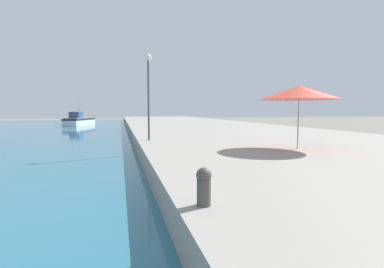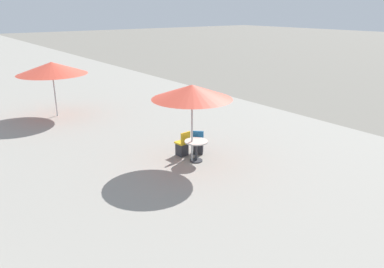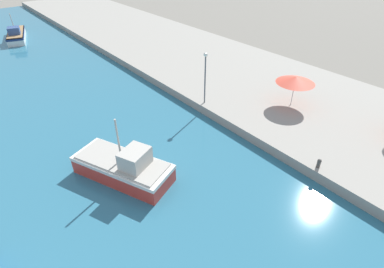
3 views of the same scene
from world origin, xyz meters
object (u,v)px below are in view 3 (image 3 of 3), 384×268
at_px(cafe_umbrella_white, 296,80).
at_px(lamppost, 205,70).
at_px(fishing_boat_mid, 124,167).
at_px(fishing_boat_far, 16,35).
at_px(mooring_bollard, 319,163).

relative_size(cafe_umbrella_white, lamppost, 0.71).
bearing_deg(fishing_boat_mid, fishing_boat_far, 63.26).
bearing_deg(lamppost, cafe_umbrella_white, -41.67).
bearing_deg(cafe_umbrella_white, lamppost, 138.33).
relative_size(fishing_boat_mid, cafe_umbrella_white, 2.15).
height_order(fishing_boat_far, mooring_bollard, fishing_boat_far).
relative_size(cafe_umbrella_white, mooring_bollard, 4.98).
bearing_deg(fishing_boat_far, cafe_umbrella_white, -55.96).
xyz_separation_m(fishing_boat_mid, fishing_boat_far, (2.18, 37.30, -0.13)).
xyz_separation_m(fishing_boat_mid, lamppost, (9.94, 3.53, 2.98)).
relative_size(mooring_bollard, lamppost, 0.14).
xyz_separation_m(cafe_umbrella_white, lamppost, (-5.70, 5.08, 0.76)).
xyz_separation_m(fishing_boat_mid, mooring_bollard, (9.79, -7.83, 0.23)).
bearing_deg(fishing_boat_far, lamppost, -62.13).
bearing_deg(cafe_umbrella_white, fishing_boat_far, 109.10).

